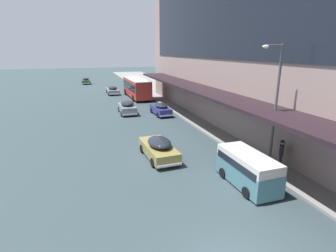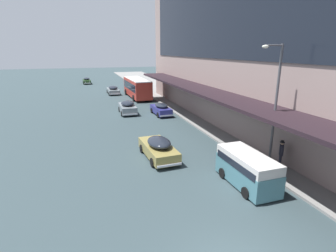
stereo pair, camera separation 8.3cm
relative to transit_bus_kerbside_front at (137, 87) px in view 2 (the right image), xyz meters
name	(u,v)px [view 2 (the right image)]	position (x,y,z in m)	size (l,w,h in m)	color
transit_bus_kerbside_front	(137,87)	(0.00, 0.00, 0.00)	(3.03, 10.23, 3.17)	#B03025
sedan_oncoming_rear	(161,109)	(0.35, -13.03, -1.08)	(1.87, 4.41, 1.48)	navy
sedan_trailing_near	(158,148)	(-3.63, -25.94, -1.04)	(2.13, 4.86, 1.61)	olive
sedan_far_back	(87,81)	(-7.68, 22.49, -1.09)	(1.89, 4.77, 1.46)	#213D1B
sedan_second_near	(128,107)	(-3.45, -10.99, -1.02)	(2.03, 4.55, 1.64)	slate
sedan_lead_mid	(113,90)	(-3.44, 5.03, -1.07)	(2.03, 4.98, 1.52)	slate
vw_van	(246,167)	(0.19, -31.34, -0.73)	(1.94, 4.57, 1.96)	teal
pedestrian_at_kerb	(281,152)	(3.66, -30.22, -0.64)	(0.43, 0.53, 1.86)	#292834
street_lamp	(274,100)	(2.75, -30.07, 2.89)	(1.50, 0.28, 7.95)	#4C4C51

